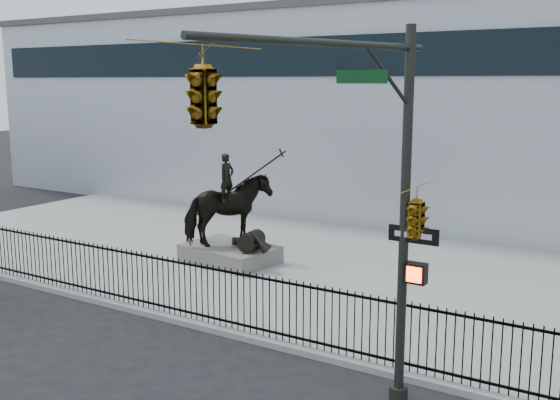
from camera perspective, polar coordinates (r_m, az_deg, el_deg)
The scene contains 7 objects.
ground at distance 16.73m, azimuth -13.35°, elevation -11.09°, with size 120.00×120.00×0.00m, color black.
plaza at distance 21.91m, azimuth -0.26°, elevation -5.43°, with size 30.00×12.00×0.15m, color gray.
building at distance 32.87m, azimuth 11.97°, elevation 7.45°, with size 44.00×14.00×9.00m, color #B3B9C3.
picket_fence at distance 17.28m, azimuth -10.52°, elevation -7.11°, with size 22.10×0.10×1.50m.
statue_plinth at distance 21.69m, azimuth -4.38°, elevation -4.67°, with size 2.94×2.02×0.55m, color #615E59.
equestrian_statue at distance 21.33m, azimuth -4.32°, elevation -0.99°, with size 3.74×2.57×3.19m.
traffic_signal_right at distance 10.12m, azimuth 3.66°, elevation 3.60°, with size 2.17×6.86×7.00m.
Camera 1 is at (11.21, -10.86, 6.04)m, focal length 42.00 mm.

